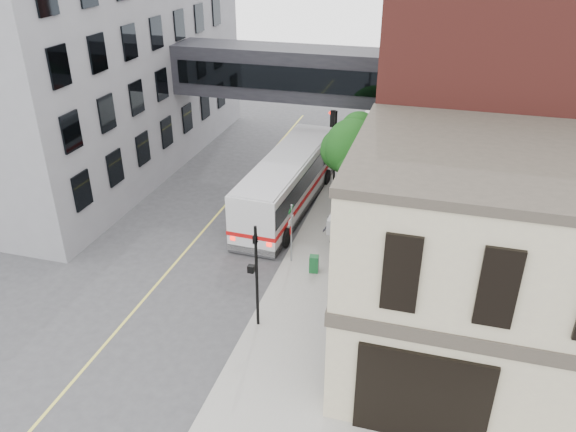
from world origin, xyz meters
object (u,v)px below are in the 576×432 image
Objects in this scene: sandwich_board at (339,309)px; bus at (288,180)px; pedestrian_a at (342,216)px; pedestrian_c at (333,229)px; pedestrian_b at (346,197)px; newspaper_box at (314,264)px.

bus is at bearing 96.88° from sandwich_board.
pedestrian_c is (-0.24, -1.26, -0.10)m from pedestrian_a.
pedestrian_a is 2.29m from pedestrian_b.
pedestrian_c is at bearing -46.21° from bus.
newspaper_box is (-0.26, -2.90, -0.37)m from pedestrian_c.
pedestrian_b reaches higher than newspaper_box.
pedestrian_b reaches higher than sandwich_board.
pedestrian_c is at bearing -79.89° from pedestrian_b.
bus is 6.18× the size of pedestrian_b.
pedestrian_c is 6.32m from sandwich_board.
pedestrian_b is at bearing 80.06° from newspaper_box.
sandwich_board is at bearing -70.41° from pedestrian_b.
newspaper_box is at bearing -82.10° from pedestrian_b.
bus is at bearing 139.59° from pedestrian_c.
sandwich_board is (1.58, -6.12, -0.25)m from pedestrian_c.
pedestrian_b is at bearing 78.96° from sandwich_board.
pedestrian_b is 1.19× the size of pedestrian_c.
sandwich_board is at bearing -96.07° from pedestrian_a.
pedestrian_c is at bearing 77.37° from newspaper_box.
pedestrian_c reaches higher than newspaper_box.
pedestrian_a is at bearing 75.71° from newspaper_box.
pedestrian_a is 1.29m from pedestrian_c.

